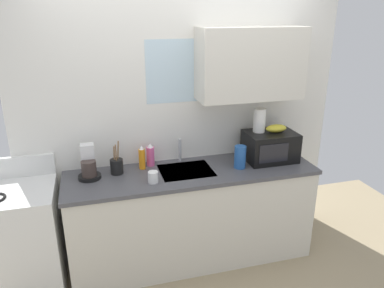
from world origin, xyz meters
name	(u,v)px	position (x,y,z in m)	size (l,w,h in m)	color
kitchen_wall_assembly	(195,110)	(0.11, 0.31, 1.36)	(2.98, 0.42, 2.50)	white
counter_unit	(192,214)	(0.00, 0.00, 0.46)	(2.21, 0.63, 0.90)	silver
sink_faucet	(180,150)	(-0.05, 0.24, 1.01)	(0.03, 0.03, 0.22)	#B2B5BA
stove_range	(23,239)	(-1.45, 0.00, 0.46)	(0.60, 0.60, 1.08)	white
microwave	(270,146)	(0.77, 0.05, 1.04)	(0.46, 0.35, 0.27)	black
banana_bunch	(276,128)	(0.82, 0.05, 1.20)	(0.20, 0.11, 0.07)	gold
paper_towel_roll	(259,120)	(0.67, 0.10, 1.28)	(0.11, 0.11, 0.22)	white
coffee_maker	(89,166)	(-0.87, 0.11, 1.00)	(0.19, 0.21, 0.28)	black
dish_soap_bottle_pink	(150,155)	(-0.33, 0.22, 1.00)	(0.07, 0.07, 0.21)	#E55999
dish_soap_bottle_orange	(142,158)	(-0.41, 0.16, 1.00)	(0.06, 0.06, 0.22)	orange
cereal_canister	(240,157)	(0.43, -0.05, 1.00)	(0.10, 0.10, 0.20)	#2659A5
mug_white	(153,177)	(-0.37, -0.14, 0.95)	(0.08, 0.08, 0.10)	white
utensil_crock	(117,166)	(-0.64, 0.12, 0.97)	(0.11, 0.11, 0.29)	black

